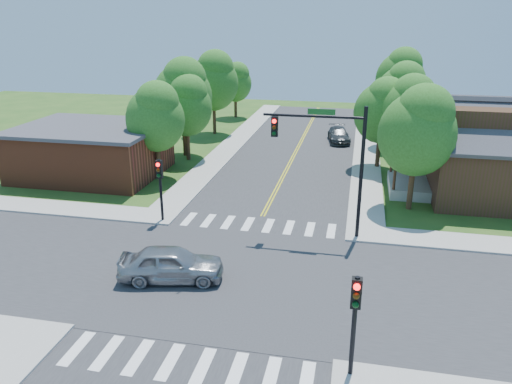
% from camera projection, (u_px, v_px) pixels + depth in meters
% --- Properties ---
extents(ground, '(100.00, 100.00, 0.00)m').
position_uv_depth(ground, '(231.00, 278.00, 23.08)').
color(ground, '#254D18').
rests_on(ground, ground).
extents(road_ns, '(10.00, 90.00, 0.04)m').
position_uv_depth(road_ns, '(231.00, 278.00, 23.07)').
color(road_ns, '#2D2D30').
rests_on(road_ns, ground).
extents(road_ew, '(90.00, 10.00, 0.04)m').
position_uv_depth(road_ew, '(231.00, 278.00, 23.07)').
color(road_ew, '#2D2D30').
rests_on(road_ew, ground).
extents(intersection_patch, '(10.20, 10.20, 0.06)m').
position_uv_depth(intersection_patch, '(231.00, 278.00, 23.08)').
color(intersection_patch, '#2D2D30').
rests_on(intersection_patch, ground).
extents(sidewalk_ne, '(40.00, 40.00, 0.14)m').
position_uv_depth(sidewalk_ne, '(509.00, 189.00, 34.56)').
color(sidewalk_ne, '#9E9B93').
rests_on(sidewalk_ne, ground).
extents(sidewalk_nw, '(40.00, 40.00, 0.14)m').
position_uv_depth(sidewalk_nw, '(92.00, 162.00, 40.69)').
color(sidewalk_nw, '#9E9B93').
rests_on(sidewalk_nw, ground).
extents(crosswalk_north, '(8.85, 2.00, 0.01)m').
position_uv_depth(crosswalk_north, '(258.00, 225.00, 28.78)').
color(crosswalk_north, white).
rests_on(crosswalk_north, ground).
extents(crosswalk_south, '(8.85, 2.00, 0.01)m').
position_uv_depth(crosswalk_south, '(186.00, 364.00, 17.35)').
color(crosswalk_south, white).
rests_on(crosswalk_south, ground).
extents(centerline, '(0.30, 90.00, 0.01)m').
position_uv_depth(centerline, '(231.00, 277.00, 23.06)').
color(centerline, gold).
rests_on(centerline, ground).
extents(signal_mast_ne, '(5.30, 0.42, 7.20)m').
position_uv_depth(signal_mast_ne, '(330.00, 150.00, 25.83)').
color(signal_mast_ne, black).
rests_on(signal_mast_ne, ground).
extents(signal_pole_se, '(0.34, 0.42, 3.80)m').
position_uv_depth(signal_pole_se, '(355.00, 309.00, 15.92)').
color(signal_pole_se, black).
rests_on(signal_pole_se, ground).
extents(signal_pole_nw, '(0.34, 0.42, 3.80)m').
position_uv_depth(signal_pole_nw, '(160.00, 179.00, 28.40)').
color(signal_pole_nw, black).
rests_on(signal_pole_nw, ground).
extents(house_ne, '(13.05, 8.80, 7.11)m').
position_uv_depth(house_ne, '(512.00, 149.00, 32.14)').
color(house_ne, '#382813').
rests_on(house_ne, ground).
extents(building_nw, '(10.40, 8.40, 3.73)m').
position_uv_depth(building_nw, '(92.00, 150.00, 37.35)').
color(building_nw, brown).
rests_on(building_nw, ground).
extents(tree_e_a, '(4.60, 4.37, 7.81)m').
position_uv_depth(tree_e_a, '(419.00, 129.00, 29.49)').
color(tree_e_a, '#382314').
rests_on(tree_e_a, ground).
extents(tree_e_b, '(4.43, 4.21, 7.54)m').
position_uv_depth(tree_e_b, '(409.00, 109.00, 36.65)').
color(tree_e_b, '#382314').
rests_on(tree_e_b, ground).
extents(tree_e_c, '(4.55, 4.32, 7.74)m').
position_uv_depth(tree_e_c, '(402.00, 91.00, 43.87)').
color(tree_e_c, '#382314').
rests_on(tree_e_c, ground).
extents(tree_e_d, '(4.95, 4.70, 8.42)m').
position_uv_depth(tree_e_d, '(401.00, 75.00, 51.32)').
color(tree_e_d, '#382314').
rests_on(tree_e_d, ground).
extents(tree_w_a, '(4.23, 4.02, 7.20)m').
position_uv_depth(tree_w_a, '(156.00, 115.00, 35.50)').
color(tree_w_a, '#382314').
rests_on(tree_w_a, ground).
extents(tree_w_b, '(4.90, 4.65, 8.33)m').
position_uv_depth(tree_w_b, '(183.00, 92.00, 41.12)').
color(tree_w_b, '#382314').
rests_on(tree_w_b, ground).
extents(tree_w_c, '(4.90, 4.66, 8.34)m').
position_uv_depth(tree_w_c, '(214.00, 79.00, 48.88)').
color(tree_w_c, '#382314').
rests_on(tree_w_c, ground).
extents(tree_w_d, '(3.77, 3.58, 6.41)m').
position_uv_depth(tree_w_d, '(236.00, 81.00, 57.32)').
color(tree_w_d, '#382314').
rests_on(tree_w_d, ground).
extents(tree_house, '(4.21, 4.00, 7.16)m').
position_uv_depth(tree_house, '(383.00, 109.00, 37.87)').
color(tree_house, '#382314').
rests_on(tree_house, ground).
extents(tree_bldg, '(4.19, 3.98, 7.12)m').
position_uv_depth(tree_bldg, '(187.00, 104.00, 40.15)').
color(tree_bldg, '#382314').
rests_on(tree_bldg, ground).
extents(car_silver, '(3.79, 5.50, 1.61)m').
position_uv_depth(car_silver, '(171.00, 264.00, 22.62)').
color(car_silver, '#9EA0A5').
rests_on(car_silver, ground).
extents(car_dgrey, '(3.27, 5.11, 1.32)m').
position_uv_depth(car_dgrey, '(339.00, 135.00, 47.18)').
color(car_dgrey, '#313436').
rests_on(car_dgrey, ground).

